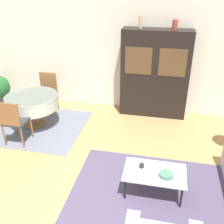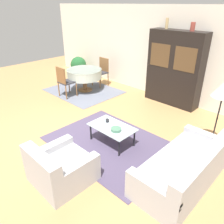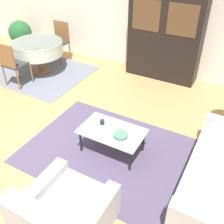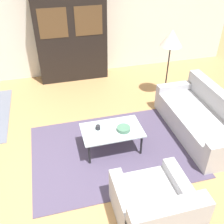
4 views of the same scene
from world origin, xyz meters
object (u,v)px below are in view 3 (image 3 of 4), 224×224
dining_chair_far (59,39)px  coffee_table (112,133)px  dining_chair_near (12,62)px  cup (102,122)px  dining_table (38,48)px  bowl (121,135)px  potted_plant (20,33)px  armchair (64,216)px  display_cabinet (165,33)px

dining_chair_far → coffee_table: bearing=139.9°
dining_chair_near → cup: bearing=-15.6°
dining_table → bowl: size_ratio=5.41×
dining_chair_near → potted_plant: (-1.46, 1.67, -0.10)m
armchair → display_cabinet: 4.29m
coffee_table → cup: bearing=161.5°
dining_chair_far → bowl: (3.04, -2.47, -0.13)m
dining_table → dining_chair_near: size_ratio=1.19×
dining_chair_far → cup: 3.54m
coffee_table → dining_chair_near: dining_chair_near is taller
cup → bowl: bearing=-18.6°
coffee_table → armchair: bearing=-83.2°
coffee_table → display_cabinet: 2.87m
dining_chair_near → dining_table: bearing=90.0°
coffee_table → potted_plant: potted_plant is taller
coffee_table → dining_table: size_ratio=0.83×
display_cabinet → dining_table: size_ratio=1.80×
cup → coffee_table: bearing=-18.5°
coffee_table → dining_chair_near: (-2.87, 0.81, 0.20)m
dining_chair_near → bowl: bearing=-16.0°
dining_table → cup: dining_table is taller
cup → potted_plant: size_ratio=0.09×
display_cabinet → cup: (0.01, -2.71, -0.60)m
cup → armchair: bearing=-75.7°
display_cabinet → bowl: bearing=-82.0°
dining_chair_near → display_cabinet: bearing=36.7°
coffee_table → dining_chair_far: (-2.87, 2.41, 0.20)m
armchair → cup: (-0.38, 1.49, 0.17)m
potted_plant → dining_chair_far: bearing=-2.9°
dining_chair_near → cup: dining_chair_near is taller
display_cabinet → bowl: 2.93m
display_cabinet → bowl: size_ratio=9.74×
potted_plant → cup: bearing=-30.4°
bowl → dining_chair_near: bearing=164.0°
dining_chair_near → bowl: (3.04, -0.87, -0.13)m
display_cabinet → potted_plant: 4.15m
cup → potted_plant: (-4.11, 2.42, 0.02)m
display_cabinet → dining_chair_far: (-2.64, -0.37, -0.48)m
dining_table → coffee_table: bearing=-29.4°
display_cabinet → dining_chair_near: display_cabinet is taller
coffee_table → potted_plant: size_ratio=1.21×
dining_table → cup: bearing=-30.1°
dining_chair_near → potted_plant: bearing=131.0°
armchair → dining_table: dining_table is taller
bowl → cup: bearing=161.4°
display_cabinet → dining_chair_near: (-2.64, -1.97, -0.48)m
potted_plant → bowl: bearing=-29.5°
armchair → coffee_table: 1.43m
dining_chair_far → cup: dining_chair_far is taller
bowl → coffee_table: bearing=161.2°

